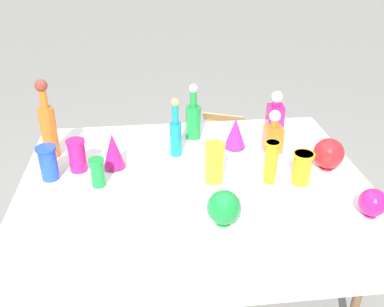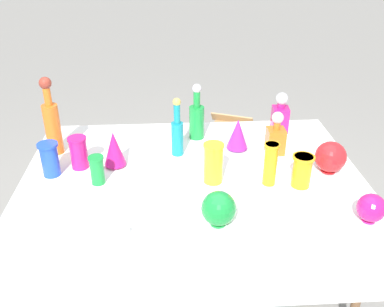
% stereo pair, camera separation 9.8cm
% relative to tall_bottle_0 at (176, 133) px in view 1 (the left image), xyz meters
% --- Properties ---
extents(ground_plane, '(40.00, 40.00, 0.00)m').
position_rel_tall_bottle_0_xyz_m(ground_plane, '(0.07, -0.18, -0.89)').
color(ground_plane, gray).
extents(display_table, '(1.74, 1.20, 0.76)m').
position_rel_tall_bottle_0_xyz_m(display_table, '(0.07, -0.22, -0.19)').
color(display_table, white).
rests_on(display_table, ground).
extents(tall_bottle_0, '(0.07, 0.07, 0.33)m').
position_rel_tall_bottle_0_xyz_m(tall_bottle_0, '(0.00, 0.00, 0.00)').
color(tall_bottle_0, teal).
rests_on(tall_bottle_0, display_table).
extents(tall_bottle_1, '(0.09, 0.09, 0.34)m').
position_rel_tall_bottle_0_xyz_m(tall_bottle_1, '(0.12, 0.20, -0.00)').
color(tall_bottle_1, '#198C38').
rests_on(tall_bottle_1, display_table).
extents(tall_bottle_2, '(0.09, 0.09, 0.44)m').
position_rel_tall_bottle_0_xyz_m(tall_bottle_2, '(-0.68, 0.06, 0.05)').
color(tall_bottle_2, orange).
rests_on(tall_bottle_2, display_table).
extents(square_decanter_0, '(0.10, 0.10, 0.25)m').
position_rel_tall_bottle_0_xyz_m(square_decanter_0, '(0.55, -0.01, -0.03)').
color(square_decanter_0, orange).
rests_on(square_decanter_0, display_table).
extents(square_decanter_1, '(0.11, 0.11, 0.25)m').
position_rel_tall_bottle_0_xyz_m(square_decanter_1, '(0.64, 0.27, -0.02)').
color(square_decanter_1, '#C61972').
rests_on(square_decanter_1, display_table).
extents(slender_vase_0, '(0.11, 0.11, 0.17)m').
position_rel_tall_bottle_0_xyz_m(slender_vase_0, '(0.59, -0.36, -0.04)').
color(slender_vase_0, orange).
rests_on(slender_vase_0, display_table).
extents(slender_vase_1, '(0.08, 0.08, 0.15)m').
position_rel_tall_bottle_0_xyz_m(slender_vase_1, '(-0.40, -0.28, -0.05)').
color(slender_vase_1, '#198C38').
rests_on(slender_vase_1, display_table).
extents(slender_vase_2, '(0.08, 0.08, 0.22)m').
position_rel_tall_bottle_0_xyz_m(slender_vase_2, '(0.44, -0.33, -0.01)').
color(slender_vase_2, orange).
rests_on(slender_vase_2, display_table).
extents(slender_vase_3, '(0.10, 0.10, 0.21)m').
position_rel_tall_bottle_0_xyz_m(slender_vase_3, '(0.17, -0.30, -0.02)').
color(slender_vase_3, yellow).
rests_on(slender_vase_3, display_table).
extents(slender_vase_4, '(0.10, 0.10, 0.18)m').
position_rel_tall_bottle_0_xyz_m(slender_vase_4, '(-0.65, -0.18, -0.04)').
color(slender_vase_4, blue).
rests_on(slender_vase_4, display_table).
extents(slender_vase_5, '(0.10, 0.10, 0.17)m').
position_rel_tall_bottle_0_xyz_m(slender_vase_5, '(-0.52, -0.11, -0.04)').
color(slender_vase_5, '#C61972').
rests_on(slender_vase_5, display_table).
extents(fluted_vase_0, '(0.12, 0.12, 0.18)m').
position_rel_tall_bottle_0_xyz_m(fluted_vase_0, '(0.34, 0.04, -0.04)').
color(fluted_vase_0, purple).
rests_on(fluted_vase_0, display_table).
extents(fluted_vase_1, '(0.12, 0.12, 0.20)m').
position_rel_tall_bottle_0_xyz_m(fluted_vase_1, '(-0.34, -0.11, -0.03)').
color(fluted_vase_1, '#C61972').
rests_on(fluted_vase_1, display_table).
extents(round_bowl_0, '(0.15, 0.15, 0.16)m').
position_rel_tall_bottle_0_xyz_m(round_bowl_0, '(0.16, -0.64, -0.05)').
color(round_bowl_0, '#198C38').
rests_on(round_bowl_0, display_table).
extents(round_bowl_1, '(0.16, 0.16, 0.17)m').
position_rel_tall_bottle_0_xyz_m(round_bowl_1, '(0.78, -0.24, -0.04)').
color(round_bowl_1, red).
rests_on(round_bowl_1, display_table).
extents(round_bowl_2, '(0.12, 0.12, 0.13)m').
position_rel_tall_bottle_0_xyz_m(round_bowl_2, '(0.81, -0.66, -0.06)').
color(round_bowl_2, '#C61972').
rests_on(round_bowl_2, display_table).
extents(price_tag_left, '(0.05, 0.02, 0.04)m').
position_rel_tall_bottle_0_xyz_m(price_tag_left, '(0.41, -0.69, -0.11)').
color(price_tag_left, white).
rests_on(price_tag_left, display_table).
extents(price_tag_center, '(0.05, 0.02, 0.04)m').
position_rel_tall_bottle_0_xyz_m(price_tag_center, '(0.51, -0.70, -0.11)').
color(price_tag_center, white).
rests_on(price_tag_center, display_table).
extents(price_tag_right, '(0.05, 0.03, 0.04)m').
position_rel_tall_bottle_0_xyz_m(price_tag_right, '(-0.25, -0.68, -0.11)').
color(price_tag_right, white).
rests_on(price_tag_right, display_table).
extents(cardboard_box_behind_left, '(0.54, 0.56, 0.48)m').
position_rel_tall_bottle_0_xyz_m(cardboard_box_behind_left, '(0.50, 1.06, -0.69)').
color(cardboard_box_behind_left, tan).
rests_on(cardboard_box_behind_left, ground).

